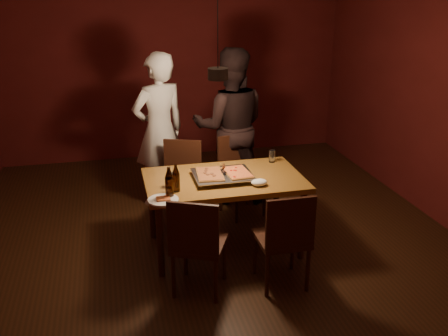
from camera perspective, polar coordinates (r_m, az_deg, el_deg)
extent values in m
plane|color=#321A0D|center=(5.03, -0.61, -9.32)|extent=(6.00, 6.00, 0.00)
plane|color=#5B1614|center=(7.40, -5.94, 11.90)|extent=(5.00, 0.00, 5.00)
plane|color=#5B1614|center=(1.93, 20.30, -16.13)|extent=(5.00, 0.00, 5.00)
cube|color=#9A6527|center=(4.76, 0.00, -1.41)|extent=(1.50, 0.90, 0.05)
cylinder|color=#38190F|center=(4.50, -7.31, -8.31)|extent=(0.06, 0.06, 0.70)
cylinder|color=#38190F|center=(4.79, 8.91, -6.47)|extent=(0.06, 0.06, 0.70)
cylinder|color=#38190F|center=(5.15, -8.25, -4.40)|extent=(0.06, 0.06, 0.70)
cylinder|color=#38190F|center=(5.41, 6.01, -3.02)|extent=(0.06, 0.06, 0.70)
cube|color=#38190F|center=(5.41, -5.11, -2.09)|extent=(0.55, 0.55, 0.04)
cube|color=#38190F|center=(5.50, -4.73, 0.98)|extent=(0.40, 0.18, 0.45)
cube|color=#38190F|center=(5.60, 2.12, -1.21)|extent=(0.52, 0.52, 0.04)
cube|color=#38190F|center=(5.67, 1.17, 1.67)|extent=(0.41, 0.14, 0.45)
cube|color=#38190F|center=(4.26, -2.84, -8.70)|extent=(0.56, 0.56, 0.04)
cube|color=#38190F|center=(3.98, -3.58, -7.00)|extent=(0.39, 0.20, 0.45)
cube|color=#38190F|center=(4.36, 6.59, -8.06)|extent=(0.42, 0.42, 0.04)
cube|color=#38190F|center=(4.09, 7.62, -6.34)|extent=(0.42, 0.03, 0.45)
cube|color=silver|center=(4.72, -0.14, -0.97)|extent=(0.56, 0.47, 0.05)
cube|color=maroon|center=(4.70, -1.63, -0.67)|extent=(0.27, 0.39, 0.02)
cube|color=gold|center=(4.74, 1.53, -0.48)|extent=(0.25, 0.37, 0.02)
cylinder|color=black|center=(4.33, -6.26, -2.25)|extent=(0.07, 0.07, 0.18)
cone|color=black|center=(4.28, -6.33, -0.53)|extent=(0.07, 0.07, 0.10)
cylinder|color=black|center=(4.45, -5.48, -1.68)|extent=(0.07, 0.07, 0.16)
cone|color=black|center=(4.40, -5.54, -0.16)|extent=(0.07, 0.07, 0.09)
cylinder|color=silver|center=(4.57, -5.93, -1.35)|extent=(0.08, 0.08, 0.13)
cylinder|color=silver|center=(5.17, 5.50, 1.35)|extent=(0.06, 0.06, 0.13)
cylinder|color=white|center=(4.29, -6.96, -3.66)|extent=(0.27, 0.27, 0.02)
cube|color=gold|center=(4.29, -6.97, -3.49)|extent=(0.12, 0.10, 0.01)
ellipsoid|color=white|center=(4.58, 4.04, -1.66)|extent=(0.15, 0.11, 0.06)
imported|color=silver|center=(5.78, -7.39, 4.24)|extent=(0.77, 0.65, 1.80)
imported|color=black|center=(5.85, 0.70, 4.76)|extent=(1.00, 0.84, 1.82)
cylinder|color=black|center=(4.42, -0.69, 10.70)|extent=(0.18, 0.18, 0.10)
cylinder|color=black|center=(4.36, -0.73, 17.84)|extent=(0.01, 0.01, 1.00)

